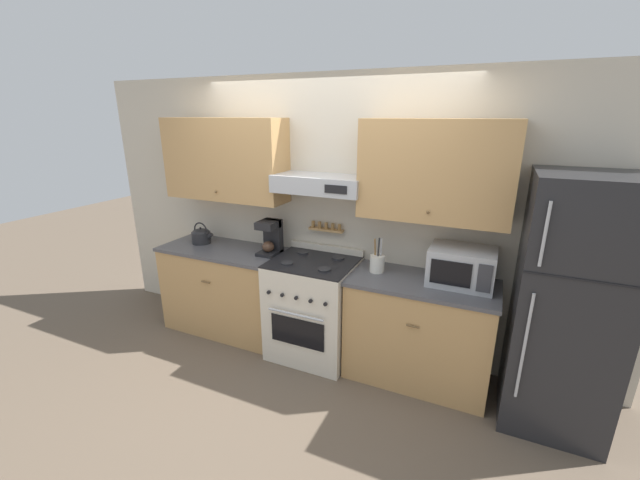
# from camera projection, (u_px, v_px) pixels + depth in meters

# --- Properties ---
(ground_plane) EXTENTS (16.00, 16.00, 0.00)m
(ground_plane) POSITION_uv_depth(u_px,v_px,m) (301.00, 367.00, 3.57)
(ground_plane) COLOR brown
(wall_back) EXTENTS (5.20, 0.46, 2.55)m
(wall_back) POSITION_uv_depth(u_px,v_px,m) (324.00, 197.00, 3.62)
(wall_back) COLOR beige
(wall_back) RESTS_ON ground_plane
(counter_left) EXTENTS (1.29, 0.62, 0.90)m
(counter_left) POSITION_uv_depth(u_px,v_px,m) (227.00, 289.00, 4.11)
(counter_left) COLOR tan
(counter_left) RESTS_ON ground_plane
(counter_right) EXTENTS (1.19, 0.62, 0.90)m
(counter_right) POSITION_uv_depth(u_px,v_px,m) (419.00, 330.00, 3.32)
(counter_right) COLOR tan
(counter_right) RESTS_ON ground_plane
(stove_range) EXTENTS (0.75, 0.68, 1.00)m
(stove_range) POSITION_uv_depth(u_px,v_px,m) (313.00, 308.00, 3.67)
(stove_range) COLOR beige
(stove_range) RESTS_ON ground_plane
(refrigerator) EXTENTS (0.67, 0.71, 1.85)m
(refrigerator) POSITION_uv_depth(u_px,v_px,m) (567.00, 306.00, 2.73)
(refrigerator) COLOR #232326
(refrigerator) RESTS_ON ground_plane
(tea_kettle) EXTENTS (0.25, 0.20, 0.22)m
(tea_kettle) POSITION_uv_depth(u_px,v_px,m) (201.00, 235.00, 4.10)
(tea_kettle) COLOR #232326
(tea_kettle) RESTS_ON counter_left
(coffee_maker) EXTENTS (0.18, 0.24, 0.33)m
(coffee_maker) POSITION_uv_depth(u_px,v_px,m) (271.00, 237.00, 3.78)
(coffee_maker) COLOR black
(coffee_maker) RESTS_ON counter_left
(microwave) EXTENTS (0.50, 0.36, 0.30)m
(microwave) POSITION_uv_depth(u_px,v_px,m) (461.00, 267.00, 3.08)
(microwave) COLOR #ADAFB5
(microwave) RESTS_ON counter_right
(utensil_crock) EXTENTS (0.13, 0.13, 0.30)m
(utensil_crock) POSITION_uv_depth(u_px,v_px,m) (377.00, 263.00, 3.35)
(utensil_crock) COLOR silver
(utensil_crock) RESTS_ON counter_right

